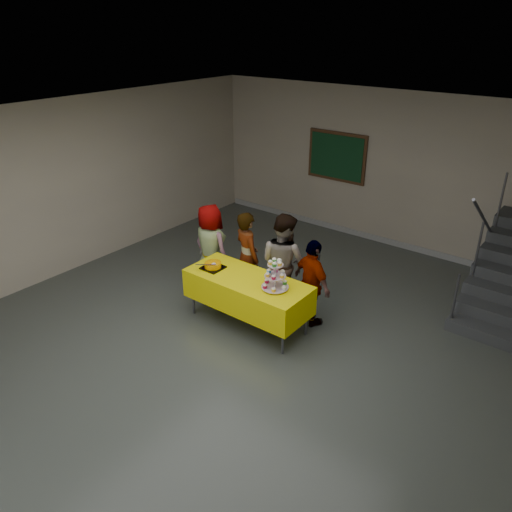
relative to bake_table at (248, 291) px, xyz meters
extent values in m
plane|color=#4C514C|center=(0.34, -0.96, -0.56)|extent=(10.00, 10.00, 0.00)
cube|color=#B1A58F|center=(0.34, 4.04, 0.94)|extent=(8.00, 0.04, 3.00)
cube|color=#B1A58F|center=(-3.66, -0.96, 0.94)|extent=(0.04, 10.00, 3.00)
cube|color=silver|center=(0.34, -0.96, 2.44)|extent=(8.00, 10.00, 0.04)
cube|color=#999999|center=(0.34, 4.02, -0.50)|extent=(7.90, 0.03, 0.12)
cylinder|color=#595960|center=(-0.84, -0.29, -0.19)|extent=(0.04, 0.04, 0.73)
cylinder|color=#595960|center=(0.84, -0.29, -0.19)|extent=(0.04, 0.04, 0.73)
cylinder|color=#595960|center=(-0.84, 0.29, -0.19)|extent=(0.04, 0.04, 0.73)
cylinder|color=#595960|center=(0.84, 0.29, -0.19)|extent=(0.04, 0.04, 0.73)
cube|color=#595960|center=(0.00, 0.00, 0.18)|extent=(1.80, 0.70, 0.02)
cube|color=#F2E104|center=(0.00, 0.00, -0.01)|extent=(1.88, 0.78, 0.44)
cylinder|color=silver|center=(0.49, 0.00, 0.22)|extent=(0.18, 0.18, 0.01)
cylinder|color=silver|center=(0.49, 0.00, 0.42)|extent=(0.02, 0.02, 0.42)
cylinder|color=silver|center=(0.49, 0.00, 0.24)|extent=(0.38, 0.38, 0.01)
cylinder|color=silver|center=(0.49, 0.00, 0.41)|extent=(0.30, 0.30, 0.01)
cylinder|color=silver|center=(0.49, 0.00, 0.58)|extent=(0.22, 0.22, 0.01)
cube|color=black|center=(-0.61, -0.07, 0.22)|extent=(0.30, 0.30, 0.02)
cylinder|color=#FFA200|center=(-0.61, -0.07, 0.27)|extent=(0.25, 0.25, 0.07)
ellipsoid|color=#FFA200|center=(-0.61, -0.07, 0.30)|extent=(0.25, 0.25, 0.05)
ellipsoid|color=white|center=(-0.56, -0.10, 0.32)|extent=(0.08, 0.08, 0.02)
cube|color=silver|center=(-0.63, -0.20, 0.32)|extent=(0.30, 0.16, 0.04)
imported|color=slate|center=(-1.20, 0.52, 0.18)|extent=(0.76, 0.53, 1.47)
imported|color=slate|center=(-0.48, 0.59, 0.19)|extent=(0.64, 0.54, 1.50)
imported|color=slate|center=(0.14, 0.70, 0.23)|extent=(0.83, 0.68, 1.58)
imported|color=slate|center=(0.73, 0.59, 0.12)|extent=(0.86, 0.61, 1.35)
cube|color=#424447|center=(3.04, 1.79, -0.47)|extent=(1.30, 0.30, 0.18)
cube|color=#424447|center=(3.04, 2.09, -0.38)|extent=(1.30, 0.30, 0.36)
cube|color=#424447|center=(3.04, 2.39, -0.29)|extent=(1.30, 0.30, 0.54)
cylinder|color=#595960|center=(2.44, 1.74, -0.11)|extent=(0.04, 0.04, 0.90)
cylinder|color=#595960|center=(2.44, 2.54, 0.43)|extent=(0.04, 0.04, 0.90)
cylinder|color=#595960|center=(2.44, 3.44, 0.97)|extent=(0.04, 0.04, 0.90)
cylinder|color=#595960|center=(2.44, 2.59, 0.88)|extent=(0.04, 1.85, 1.20)
cube|color=#472B16|center=(-0.88, 4.01, 1.04)|extent=(1.30, 0.04, 1.00)
cube|color=#143E1F|center=(-0.88, 3.99, 1.04)|extent=(1.18, 0.02, 0.88)
camera|label=1|loc=(3.98, -4.92, 3.61)|focal=35.00mm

